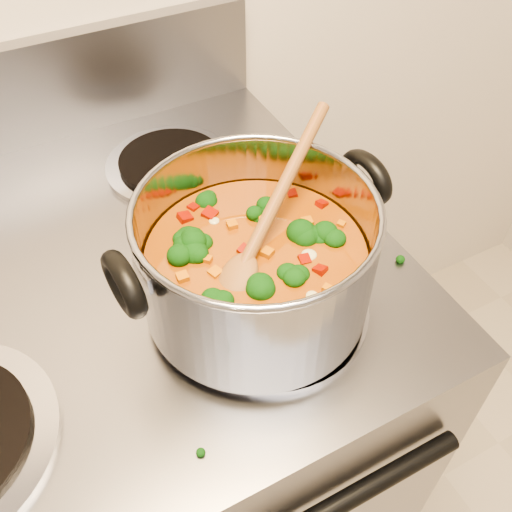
{
  "coord_description": "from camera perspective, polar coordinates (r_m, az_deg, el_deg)",
  "views": [
    {
      "loc": [
        0.04,
        0.63,
        1.46
      ],
      "look_at": [
        0.24,
        1.01,
        1.01
      ],
      "focal_mm": 40.0,
      "sensor_mm": 36.0,
      "label": 1
    }
  ],
  "objects": [
    {
      "name": "electric_range",
      "position": [
        1.13,
        -12.06,
        -17.34
      ],
      "size": [
        0.79,
        0.72,
        1.08
      ],
      "color": "gray",
      "rests_on": "ground"
    },
    {
      "name": "wooden_spoon",
      "position": [
        0.61,
        0.48,
        2.46
      ],
      "size": [
        0.22,
        0.17,
        0.11
      ],
      "rotation": [
        0.0,
        0.0,
        0.61
      ],
      "color": "brown",
      "rests_on": "stockpot"
    },
    {
      "name": "cooktop_crumbs",
      "position": [
        0.73,
        10.77,
        -1.83
      ],
      "size": [
        0.28,
        0.32,
        0.01
      ],
      "color": "black",
      "rests_on": "electric_range"
    },
    {
      "name": "stockpot",
      "position": [
        0.63,
        0.03,
        -0.48
      ],
      "size": [
        0.32,
        0.26,
        0.16
      ],
      "rotation": [
        0.0,
        0.0,
        0.08
      ],
      "color": "gray",
      "rests_on": "electric_range"
    }
  ]
}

